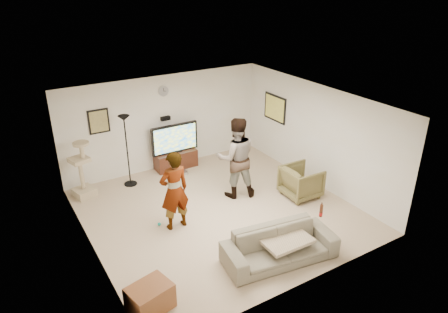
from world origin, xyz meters
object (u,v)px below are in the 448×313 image
person_left (174,191)px  cat_tree (81,170)px  tv_stand (176,160)px  person_right (236,158)px  beer_bottle (321,211)px  armchair (301,182)px  tv (175,138)px  sofa (280,246)px  side_table (150,298)px  floor_lamp (127,151)px

person_left → cat_tree: bearing=-61.4°
tv_stand → cat_tree: bearing=-173.8°
person_right → beer_bottle: size_ratio=7.74×
person_right → armchair: size_ratio=2.35×
tv → cat_tree: bearing=-173.8°
tv_stand → sofa: sofa is taller
tv_stand → person_left: size_ratio=0.66×
beer_bottle → side_table: (-3.46, 0.09, -0.52)m
sofa → beer_bottle: size_ratio=8.40×
cat_tree → beer_bottle: cat_tree is taller
armchair → side_table: armchair is taller
armchair → cat_tree: bearing=61.1°
floor_lamp → side_table: (-1.16, -4.17, -0.68)m
tv → person_left: (-1.21, -2.56, 0.00)m
tv → beer_bottle: (0.92, -4.53, -0.11)m
sofa → armchair: size_ratio=2.55×
floor_lamp → person_left: (0.17, -2.29, -0.05)m
tv_stand → cat_tree: (-2.52, -0.27, 0.46)m
beer_bottle → armchair: bearing=59.6°
person_right → beer_bottle: bearing=118.4°
person_left → armchair: 3.13m
person_right → armchair: person_right is taller
beer_bottle → armchair: (0.94, 1.60, -0.36)m
floor_lamp → person_right: size_ratio=0.93×
tv_stand → floor_lamp: bearing=-168.9°
tv_stand → tv: bearing=0.0°
cat_tree → person_right: person_right is taller
cat_tree → person_left: (1.31, -2.29, 0.16)m
beer_bottle → person_right: bearing=97.9°
tv_stand → floor_lamp: 1.56m
person_left → sofa: 2.35m
armchair → side_table: size_ratio=1.24×
tv → armchair: size_ratio=1.57×
floor_lamp → person_right: bearing=-42.7°
floor_lamp → person_right: person_right is taller
tv → side_table: tv is taller
sofa → armchair: armchair is taller
person_left → sofa: (1.16, -1.97, -0.55)m
floor_lamp → person_right: 2.67m
armchair → side_table: bearing=111.2°
person_right → beer_bottle: 2.48m
tv_stand → beer_bottle: bearing=-78.6°
tv_stand → cat_tree: size_ratio=0.81×
beer_bottle → floor_lamp: bearing=118.4°
beer_bottle → person_left: bearing=137.2°
sofa → beer_bottle: (0.97, 0.00, 0.43)m
tv_stand → person_left: person_left is taller
beer_bottle → armchair: beer_bottle is taller
person_right → sofa: person_right is taller
cat_tree → person_left: 2.64m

